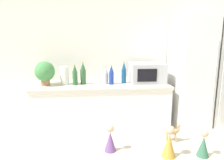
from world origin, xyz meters
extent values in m
cube|color=white|center=(0.00, 2.73, 1.27)|extent=(8.00, 0.06, 2.55)
cube|color=white|center=(-0.35, 2.40, 0.44)|extent=(1.84, 0.60, 0.87)
cube|color=beige|center=(-0.35, 2.40, 0.89)|extent=(1.87, 0.63, 0.03)
cube|color=white|center=(1.12, 2.34, 0.91)|extent=(0.87, 0.68, 1.83)
cube|color=black|center=(1.12, 2.00, 0.91)|extent=(0.01, 0.01, 1.76)
cylinder|color=#B2B5BA|center=(1.07, 1.98, 1.01)|extent=(0.02, 0.02, 1.01)
cylinder|color=#B2B5BA|center=(1.17, 1.98, 1.01)|extent=(0.02, 0.02, 1.01)
cube|color=#B7AD99|center=(-0.02, 0.52, 0.93)|extent=(1.75, 0.51, 0.03)
cylinder|color=#9E6B47|center=(-1.11, 2.37, 0.95)|extent=(0.12, 0.12, 0.09)
sphere|color=#478E4C|center=(-1.11, 2.37, 1.10)|extent=(0.27, 0.27, 0.27)
cylinder|color=white|center=(-0.85, 2.41, 1.03)|extent=(0.11, 0.11, 0.25)
cube|color=#B2B5BA|center=(0.31, 2.42, 1.05)|extent=(0.48, 0.36, 0.28)
cube|color=black|center=(0.26, 2.24, 1.05)|extent=(0.26, 0.01, 0.17)
cylinder|color=#2D6033|center=(-0.71, 2.37, 1.00)|extent=(0.07, 0.07, 0.18)
cone|color=#2D6033|center=(-0.71, 2.37, 1.14)|extent=(0.06, 0.06, 0.10)
cylinder|color=gold|center=(-0.71, 2.37, 1.19)|extent=(0.02, 0.02, 0.01)
cylinder|color=#2D6033|center=(-0.60, 2.40, 1.00)|extent=(0.08, 0.08, 0.19)
cone|color=#2D6033|center=(-0.60, 2.40, 1.16)|extent=(0.07, 0.07, 0.11)
cylinder|color=gold|center=(-0.60, 2.40, 1.21)|extent=(0.03, 0.03, 0.01)
cylinder|color=#B2B7BC|center=(-0.29, 2.39, 0.98)|extent=(0.07, 0.07, 0.15)
cone|color=#B2B7BC|center=(-0.29, 2.39, 1.10)|extent=(0.07, 0.07, 0.08)
cylinder|color=gold|center=(-0.29, 2.39, 1.15)|extent=(0.02, 0.02, 0.01)
cylinder|color=navy|center=(-0.21, 2.36, 0.99)|extent=(0.07, 0.07, 0.17)
cone|color=navy|center=(-0.21, 2.36, 1.12)|extent=(0.06, 0.06, 0.09)
cylinder|color=gold|center=(-0.21, 2.36, 1.17)|extent=(0.02, 0.02, 0.01)
cylinder|color=navy|center=(-0.03, 2.41, 1.00)|extent=(0.07, 0.07, 0.19)
cone|color=navy|center=(-0.03, 2.41, 1.15)|extent=(0.06, 0.06, 0.11)
cylinder|color=gold|center=(-0.03, 2.41, 1.21)|extent=(0.02, 0.02, 0.01)
ellipsoid|color=tan|center=(0.01, 0.62, 1.01)|extent=(0.09, 0.06, 0.04)
sphere|color=tan|center=(0.01, 0.62, 1.03)|extent=(0.03, 0.03, 0.03)
cylinder|color=tan|center=(0.05, 0.61, 1.03)|extent=(0.01, 0.01, 0.04)
sphere|color=tan|center=(0.05, 0.61, 1.05)|extent=(0.02, 0.02, 0.02)
cylinder|color=tan|center=(0.04, 0.63, 0.97)|extent=(0.01, 0.01, 0.04)
cylinder|color=tan|center=(0.03, 0.60, 0.97)|extent=(0.01, 0.01, 0.04)
cylinder|color=tan|center=(-0.01, 0.64, 0.97)|extent=(0.01, 0.01, 0.04)
cylinder|color=tan|center=(-0.02, 0.62, 0.97)|extent=(0.01, 0.01, 0.04)
cone|color=#B28933|center=(-0.06, 0.46, 1.01)|extent=(0.07, 0.07, 0.13)
sphere|color=tan|center=(-0.06, 0.46, 1.09)|extent=(0.05, 0.05, 0.05)
cone|color=#33664C|center=(0.12, 0.44, 1.00)|extent=(0.07, 0.07, 0.11)
sphere|color=tan|center=(0.12, 0.44, 1.08)|extent=(0.04, 0.04, 0.04)
cone|color=#6B4784|center=(-0.37, 0.54, 1.00)|extent=(0.07, 0.07, 0.11)
sphere|color=tan|center=(-0.37, 0.54, 1.08)|extent=(0.04, 0.04, 0.04)
camera|label=1|loc=(-0.46, -0.58, 1.59)|focal=35.00mm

